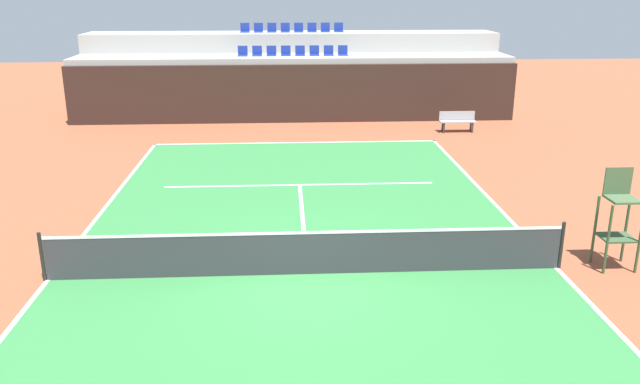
% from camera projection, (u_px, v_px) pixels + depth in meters
% --- Properties ---
extents(ground_plane, '(80.00, 80.00, 0.00)m').
position_uv_depth(ground_plane, '(307.00, 274.00, 13.77)').
color(ground_plane, brown).
extents(court_surface, '(11.00, 24.00, 0.01)m').
position_uv_depth(court_surface, '(307.00, 274.00, 13.77)').
color(court_surface, '#2D7238').
rests_on(court_surface, ground_plane).
extents(baseline_far, '(11.00, 0.10, 0.00)m').
position_uv_depth(baseline_far, '(296.00, 143.00, 25.12)').
color(baseline_far, white).
rests_on(baseline_far, court_surface).
extents(sideline_left, '(0.10, 24.00, 0.00)m').
position_uv_depth(sideline_left, '(48.00, 280.00, 13.48)').
color(sideline_left, white).
rests_on(sideline_left, court_surface).
extents(sideline_right, '(0.10, 24.00, 0.00)m').
position_uv_depth(sideline_right, '(556.00, 268.00, 14.06)').
color(sideline_right, white).
rests_on(sideline_right, court_surface).
extents(service_line_far, '(8.26, 0.10, 0.00)m').
position_uv_depth(service_line_far, '(300.00, 185.00, 19.85)').
color(service_line_far, white).
rests_on(service_line_far, court_surface).
extents(centre_service_line, '(0.10, 6.40, 0.00)m').
position_uv_depth(centre_service_line, '(303.00, 221.00, 16.81)').
color(centre_service_line, white).
rests_on(centre_service_line, court_surface).
extents(back_wall, '(19.85, 0.30, 2.55)m').
position_uv_depth(back_wall, '(294.00, 94.00, 28.51)').
color(back_wall, black).
rests_on(back_wall, ground_plane).
extents(stands_tier_lower, '(19.85, 2.40, 2.79)m').
position_uv_depth(stands_tier_lower, '(293.00, 86.00, 29.75)').
color(stands_tier_lower, '#9E9E99').
rests_on(stands_tier_lower, ground_plane).
extents(stands_tier_upper, '(19.85, 2.40, 3.67)m').
position_uv_depth(stands_tier_upper, '(293.00, 70.00, 31.90)').
color(stands_tier_upper, '#9E9E99').
rests_on(stands_tier_upper, ground_plane).
extents(seating_row_lower, '(5.02, 0.44, 0.44)m').
position_uv_depth(seating_row_lower, '(293.00, 53.00, 29.37)').
color(seating_row_lower, navy).
rests_on(seating_row_lower, stands_tier_lower).
extents(seating_row_upper, '(5.02, 0.44, 0.44)m').
position_uv_depth(seating_row_upper, '(292.00, 29.00, 31.38)').
color(seating_row_upper, navy).
rests_on(seating_row_upper, stands_tier_upper).
extents(tennis_net, '(11.08, 0.08, 1.07)m').
position_uv_depth(tennis_net, '(307.00, 252.00, 13.62)').
color(tennis_net, black).
rests_on(tennis_net, court_surface).
extents(umpire_chair, '(0.76, 0.66, 2.20)m').
position_uv_depth(umpire_chair, '(618.00, 215.00, 13.82)').
color(umpire_chair, '#334C2D').
rests_on(umpire_chair, ground_plane).
extents(player_bench, '(1.50, 0.40, 0.85)m').
position_uv_depth(player_bench, '(457.00, 120.00, 26.86)').
color(player_bench, '#99999E').
rests_on(player_bench, ground_plane).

